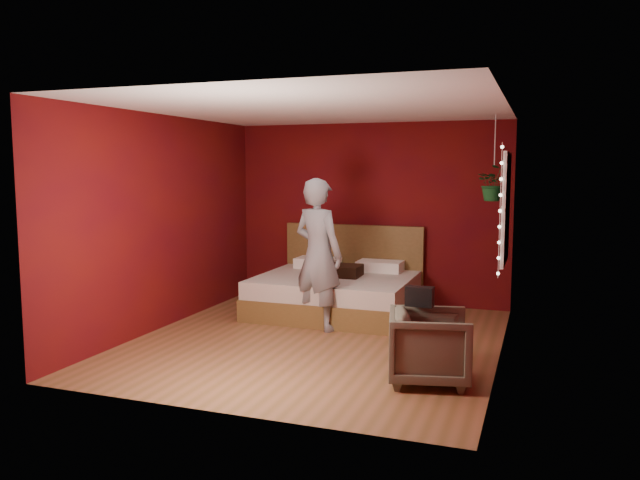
{
  "coord_description": "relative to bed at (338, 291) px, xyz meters",
  "views": [
    {
      "loc": [
        2.37,
        -6.5,
        1.95
      ],
      "look_at": [
        -0.11,
        0.4,
        1.11
      ],
      "focal_mm": 35.0,
      "sensor_mm": 36.0,
      "label": 1
    }
  ],
  "objects": [
    {
      "name": "floor",
      "position": [
        0.22,
        -1.42,
        -0.3
      ],
      "size": [
        4.5,
        4.5,
        0.0
      ],
      "primitive_type": "plane",
      "color": "brown",
      "rests_on": "ground"
    },
    {
      "name": "room_walls",
      "position": [
        0.22,
        -1.42,
        1.38
      ],
      "size": [
        4.04,
        4.54,
        2.62
      ],
      "color": "#5F0F0A",
      "rests_on": "ground"
    },
    {
      "name": "window",
      "position": [
        2.18,
        -0.52,
        1.2
      ],
      "size": [
        0.05,
        0.97,
        1.27
      ],
      "color": "white",
      "rests_on": "room_walls"
    },
    {
      "name": "fairy_lights",
      "position": [
        2.16,
        -1.05,
        1.2
      ],
      "size": [
        0.04,
        0.04,
        1.45
      ],
      "color": "silver",
      "rests_on": "room_walls"
    },
    {
      "name": "bed",
      "position": [
        0.0,
        0.0,
        0.0
      ],
      "size": [
        2.06,
        1.75,
        1.13
      ],
      "color": "brown",
      "rests_on": "ground"
    },
    {
      "name": "person",
      "position": [
        0.05,
        -0.92,
        0.62
      ],
      "size": [
        0.78,
        0.64,
        1.84
      ],
      "primitive_type": "imported",
      "rotation": [
        0.0,
        0.0,
        2.8
      ],
      "color": "gray",
      "rests_on": "ground"
    },
    {
      "name": "armchair",
      "position": [
        1.66,
        -2.37,
        0.04
      ],
      "size": [
        0.87,
        0.85,
        0.66
      ],
      "primitive_type": "imported",
      "rotation": [
        0.0,
        0.0,
        1.79
      ],
      "color": "#676552",
      "rests_on": "ground"
    },
    {
      "name": "handbag",
      "position": [
        1.53,
        -2.2,
        0.46
      ],
      "size": [
        0.26,
        0.14,
        0.18
      ],
      "primitive_type": "cube",
      "rotation": [
        0.0,
        0.0,
        -0.03
      ],
      "color": "black",
      "rests_on": "armchair"
    },
    {
      "name": "throw_pillow",
      "position": [
        0.12,
        -0.07,
        0.3
      ],
      "size": [
        0.43,
        0.43,
        0.15
      ],
      "primitive_type": "cube",
      "rotation": [
        0.0,
        0.0,
        0.02
      ],
      "color": "#331B11",
      "rests_on": "bed"
    },
    {
      "name": "hanging_plant",
      "position": [
        2.01,
        -0.09,
        1.48
      ],
      "size": [
        0.44,
        0.4,
        1.04
      ],
      "color": "silver",
      "rests_on": "room_walls"
    }
  ]
}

